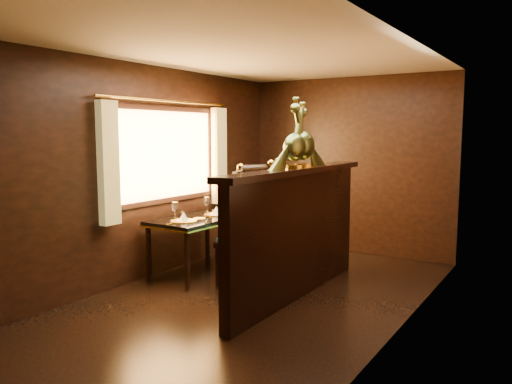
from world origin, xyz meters
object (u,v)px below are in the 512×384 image
Objects in this scene: chair_right at (267,220)px; peacock_right at (303,133)px; peacock_left at (295,135)px; dining_table at (198,223)px; chair_left at (251,224)px.

peacock_right is (0.49, -0.08, 0.97)m from chair_right.
chair_right is 1.10m from peacock_left.
chair_right is 2.01× the size of peacock_right.
dining_table is at bearing 174.13° from peacock_left.
dining_table is 1.71× the size of peacock_right.
peacock_left is (1.38, -0.14, 1.06)m from dining_table.
dining_table is 1.74m from peacock_left.
chair_left is 2.09× the size of peacock_left.
peacock_left is at bearing -48.70° from chair_right.
chair_left is at bearing -8.22° from dining_table.
dining_table is 1.81× the size of peacock_left.
peacock_right is (0.52, 0.19, 0.99)m from chair_left.
chair_left is 0.27m from chair_right.
peacock_left is at bearing 19.23° from chair_left.
peacock_left reaches higher than chair_left.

